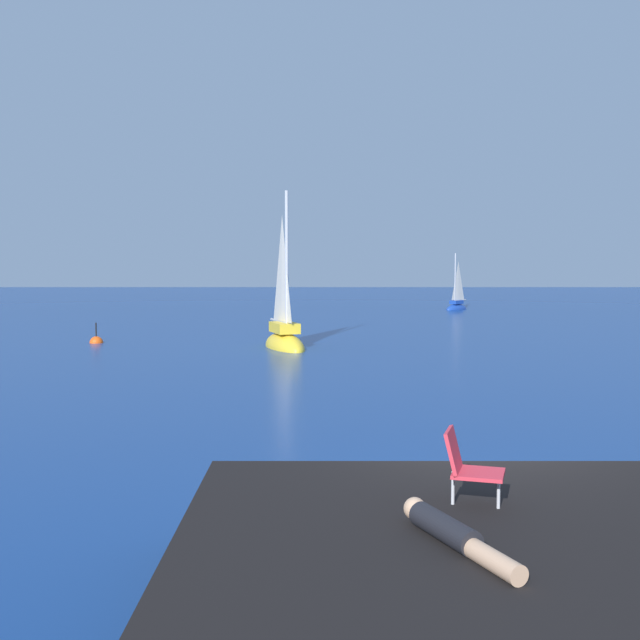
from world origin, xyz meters
The scene contains 9 objects.
ground_plane centered at (0.00, 0.00, 0.00)m, with size 160.00×160.00×0.00m, color navy.
shore_ledge centered at (0.07, -3.52, 0.53)m, with size 7.24×4.70×1.06m, color black.
boulder_seaward centered at (-2.14, -1.28, 0.00)m, with size 0.78×0.62×0.43m, color black.
boulder_inland centered at (0.50, -1.20, 0.00)m, with size 1.17×0.94×0.65m, color black.
sailboat_near centered at (-3.59, 20.09, 0.37)m, with size 2.33×3.75×6.76m.
sailboat_far centered at (7.07, 42.36, 0.23)m, with size 2.04×2.12×4.17m.
person_sunbather centered at (-0.99, -4.11, 1.17)m, with size 0.84×1.66×0.25m.
beach_chair centered at (-0.65, -2.96, 1.50)m, with size 0.71×0.63×0.80m.
marker_buoy centered at (-11.56, 21.90, 0.01)m, with size 0.56×0.56×1.13m.
Camera 1 is at (-2.18, -11.02, 3.67)m, focal length 44.40 mm.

